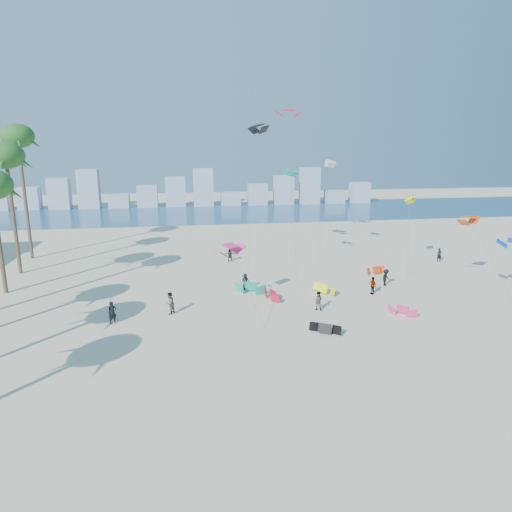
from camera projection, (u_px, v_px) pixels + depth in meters
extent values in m
plane|color=beige|center=(248.00, 405.00, 25.53)|extent=(220.00, 220.00, 0.00)
plane|color=navy|center=(199.00, 212.00, 94.48)|extent=(220.00, 220.00, 0.00)
imported|color=black|center=(112.00, 313.00, 36.68)|extent=(0.80, 0.68, 1.87)
imported|color=gray|center=(318.00, 301.00, 39.74)|extent=(1.03, 0.94, 1.71)
imported|color=black|center=(245.00, 282.00, 45.28)|extent=(0.83, 0.58, 1.61)
imported|color=gray|center=(372.00, 285.00, 43.87)|extent=(0.67, 1.09, 1.73)
imported|color=black|center=(386.00, 278.00, 46.41)|extent=(1.28, 1.20, 1.73)
imported|color=gray|center=(230.00, 255.00, 55.96)|extent=(1.53, 0.66, 1.60)
imported|color=black|center=(439.00, 255.00, 55.78)|extent=(0.62, 0.42, 1.68)
imported|color=gray|center=(170.00, 303.00, 38.80)|extent=(1.12, 1.17, 1.90)
cylinder|color=#595959|center=(247.00, 285.00, 37.60)|extent=(2.17, 5.18, 5.62)
cylinder|color=#595959|center=(294.00, 225.00, 48.63)|extent=(0.18, 2.72, 11.38)
cylinder|color=#595959|center=(491.00, 259.00, 42.64)|extent=(2.36, 4.67, 7.31)
cylinder|color=#595959|center=(253.00, 200.00, 50.27)|extent=(1.66, 3.24, 15.99)
cylinder|color=#595959|center=(324.00, 213.00, 53.86)|extent=(2.13, 2.94, 12.07)
cylinder|color=#595959|center=(290.00, 186.00, 55.49)|extent=(0.65, 5.93, 18.01)
cylinder|color=#595959|center=(408.00, 237.00, 50.10)|extent=(0.88, 2.73, 8.33)
cylinder|color=brown|center=(13.00, 216.00, 49.44)|extent=(0.40, 0.40, 12.88)
ellipsoid|color=#255E21|center=(5.00, 155.00, 47.86)|extent=(3.80, 3.80, 2.85)
cylinder|color=brown|center=(25.00, 199.00, 55.77)|extent=(0.40, 0.40, 14.91)
ellipsoid|color=#255E21|center=(17.00, 136.00, 53.95)|extent=(3.80, 3.80, 2.85)
cube|color=#9EADBF|center=(29.00, 198.00, 98.03)|extent=(4.40, 3.00, 4.80)
cube|color=#9EADBF|center=(59.00, 194.00, 98.75)|extent=(4.40, 3.00, 6.60)
cube|color=#9EADBF|center=(89.00, 189.00, 99.48)|extent=(4.40, 3.00, 8.40)
cube|color=#9EADBF|center=(119.00, 201.00, 101.08)|extent=(4.40, 3.00, 3.00)
cube|color=#9EADBF|center=(148.00, 196.00, 101.80)|extent=(4.40, 3.00, 4.80)
cube|color=#9EADBF|center=(176.00, 192.00, 102.53)|extent=(4.40, 3.00, 6.60)
cube|color=#9EADBF|center=(203.00, 187.00, 103.25)|extent=(4.40, 3.00, 8.40)
cube|color=#9EADBF|center=(231.00, 199.00, 104.85)|extent=(4.40, 3.00, 3.00)
cube|color=#9EADBF|center=(257.00, 194.00, 105.58)|extent=(4.40, 3.00, 4.80)
cube|color=#9EADBF|center=(284.00, 190.00, 106.30)|extent=(4.40, 3.00, 6.60)
cube|color=#9EADBF|center=(310.00, 186.00, 107.03)|extent=(4.40, 3.00, 8.40)
cube|color=#9EADBF|center=(334.00, 197.00, 108.63)|extent=(4.40, 3.00, 3.00)
cube|color=#9EADBF|center=(360.00, 192.00, 109.35)|extent=(4.40, 3.00, 4.80)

